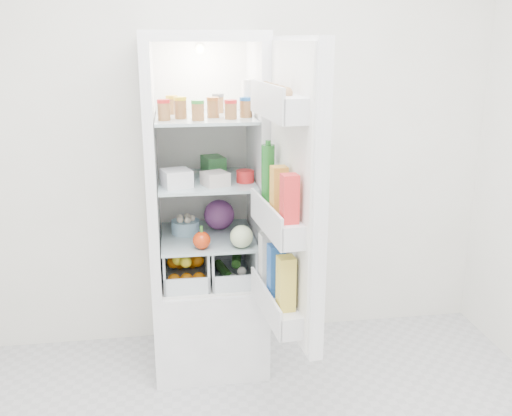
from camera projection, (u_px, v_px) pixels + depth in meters
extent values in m
cube|color=white|center=(237.00, 124.00, 3.23)|extent=(3.00, 0.02, 2.60)
cube|color=silver|center=(209.00, 317.00, 3.23)|extent=(0.60, 0.60, 0.50)
cube|color=silver|center=(202.00, 36.00, 2.79)|extent=(0.60, 0.60, 0.05)
cube|color=silver|center=(202.00, 155.00, 3.24)|extent=(0.60, 0.05, 1.25)
cube|color=silver|center=(152.00, 167.00, 2.94)|extent=(0.05, 0.60, 1.25)
cube|color=silver|center=(257.00, 164.00, 3.02)|extent=(0.05, 0.60, 1.25)
cube|color=white|center=(203.00, 156.00, 3.21)|extent=(0.50, 0.01, 1.25)
sphere|color=white|center=(200.00, 49.00, 3.01)|extent=(0.05, 0.05, 0.05)
cube|color=#A0B6BB|center=(207.00, 237.00, 3.06)|extent=(0.49, 0.53, 0.01)
cube|color=#A0B6BB|center=(206.00, 181.00, 2.98)|extent=(0.49, 0.53, 0.02)
cube|color=#A0B6BB|center=(204.00, 117.00, 2.88)|extent=(0.49, 0.53, 0.02)
cylinder|color=#B21919|center=(164.00, 111.00, 2.71)|extent=(0.06, 0.06, 0.08)
cylinder|color=gold|center=(181.00, 110.00, 2.77)|extent=(0.06, 0.06, 0.08)
cylinder|color=#267226|center=(198.00, 112.00, 2.71)|extent=(0.06, 0.06, 0.08)
cylinder|color=brown|center=(213.00, 109.00, 2.81)|extent=(0.06, 0.06, 0.08)
cylinder|color=#B21919|center=(231.00, 110.00, 2.76)|extent=(0.06, 0.06, 0.08)
cylinder|color=#194C8C|center=(246.00, 109.00, 2.82)|extent=(0.06, 0.06, 0.08)
cylinder|color=#BF8C19|center=(172.00, 106.00, 2.94)|extent=(0.06, 0.06, 0.08)
cylinder|color=#4C4C4C|center=(218.00, 105.00, 2.99)|extent=(0.06, 0.06, 0.08)
cylinder|color=white|center=(247.00, 98.00, 2.85)|extent=(0.05, 0.05, 0.18)
cube|color=silver|center=(177.00, 178.00, 2.81)|extent=(0.17, 0.17, 0.09)
cube|color=beige|center=(215.00, 179.00, 2.84)|extent=(0.15, 0.15, 0.07)
cylinder|color=red|center=(245.00, 176.00, 2.91)|extent=(0.12, 0.12, 0.06)
cube|color=silver|center=(181.00, 176.00, 2.96)|extent=(0.19, 0.17, 0.04)
cube|color=#419049|center=(213.00, 164.00, 3.15)|extent=(0.14, 0.17, 0.08)
sphere|color=#4E1A49|center=(219.00, 215.00, 3.14)|extent=(0.17, 0.17, 0.17)
sphere|color=red|center=(202.00, 240.00, 2.85)|extent=(0.09, 0.09, 0.09)
cylinder|color=#8FBBD6|center=(186.00, 227.00, 3.09)|extent=(0.20, 0.20, 0.07)
sphere|color=beige|center=(241.00, 237.00, 2.87)|extent=(0.12, 0.12, 0.12)
sphere|color=orange|center=(174.00, 280.00, 2.98)|extent=(0.07, 0.07, 0.07)
sphere|color=orange|center=(187.00, 279.00, 2.99)|extent=(0.07, 0.07, 0.07)
sphere|color=orange|center=(199.00, 279.00, 3.00)|extent=(0.07, 0.07, 0.07)
sphere|color=orange|center=(173.00, 262.00, 3.08)|extent=(0.07, 0.07, 0.07)
sphere|color=orange|center=(185.00, 261.00, 3.09)|extent=(0.07, 0.07, 0.07)
sphere|color=orange|center=(198.00, 261.00, 3.10)|extent=(0.07, 0.07, 0.07)
sphere|color=orange|center=(180.00, 263.00, 3.21)|extent=(0.07, 0.07, 0.07)
sphere|color=orange|center=(192.00, 262.00, 3.22)|extent=(0.07, 0.07, 0.07)
sphere|color=yellow|center=(178.00, 260.00, 3.01)|extent=(0.06, 0.06, 0.06)
sphere|color=yellow|center=(190.00, 252.00, 3.13)|extent=(0.06, 0.06, 0.06)
sphere|color=yellow|center=(186.00, 262.00, 2.98)|extent=(0.06, 0.06, 0.06)
cylinder|color=#1E4D19|center=(223.00, 270.00, 3.13)|extent=(0.09, 0.21, 0.05)
cylinder|color=#1E4D19|center=(237.00, 258.00, 3.18)|extent=(0.08, 0.21, 0.05)
sphere|color=white|center=(233.00, 278.00, 3.03)|extent=(0.05, 0.05, 0.05)
sphere|color=white|center=(242.00, 271.00, 3.04)|extent=(0.05, 0.05, 0.05)
cube|color=silver|center=(297.00, 192.00, 2.47)|extent=(0.12, 0.60, 1.30)
cube|color=white|center=(289.00, 193.00, 2.46)|extent=(0.06, 0.56, 1.26)
cube|color=silver|center=(279.00, 105.00, 2.34)|extent=(0.16, 0.51, 0.10)
cube|color=silver|center=(278.00, 221.00, 2.48)|extent=(0.16, 0.51, 0.10)
cube|color=silver|center=(277.00, 304.00, 2.60)|extent=(0.16, 0.51, 0.10)
sphere|color=olive|center=(287.00, 93.00, 2.21)|extent=(0.05, 0.05, 0.05)
sphere|color=olive|center=(281.00, 91.00, 2.28)|extent=(0.05, 0.05, 0.05)
sphere|color=olive|center=(275.00, 90.00, 2.36)|extent=(0.05, 0.05, 0.05)
sphere|color=olive|center=(270.00, 88.00, 2.43)|extent=(0.05, 0.05, 0.05)
sphere|color=olive|center=(265.00, 87.00, 2.51)|extent=(0.05, 0.05, 0.05)
cylinder|color=#1B5F1F|center=(268.00, 173.00, 2.57)|extent=(0.06, 0.06, 0.26)
cube|color=gold|center=(279.00, 190.00, 2.41)|extent=(0.07, 0.07, 0.20)
cube|color=red|center=(290.00, 199.00, 2.27)|extent=(0.07, 0.07, 0.20)
cube|color=white|center=(267.00, 258.00, 2.68)|extent=(0.08, 0.08, 0.24)
cube|color=blue|center=(276.00, 270.00, 2.55)|extent=(0.08, 0.08, 0.24)
cube|color=yellow|center=(286.00, 283.00, 2.41)|extent=(0.08, 0.08, 0.24)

